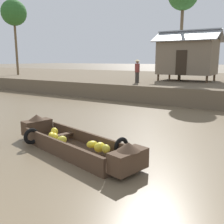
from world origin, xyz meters
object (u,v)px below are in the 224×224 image
at_px(stilt_house_left, 187,56).
at_px(vendor_person, 137,70).
at_px(palm_tree_mid, 14,13).
at_px(banana_boat, 73,143).

bearing_deg(stilt_house_left, vendor_person, -122.81).
relative_size(palm_tree_mid, vendor_person, 4.67).
bearing_deg(banana_boat, palm_tree_mid, 145.66).
relative_size(banana_boat, vendor_person, 2.98).
distance_m(stilt_house_left, palm_tree_mid, 18.57).
xyz_separation_m(stilt_house_left, palm_tree_mid, (-17.93, -1.78, 4.49)).
xyz_separation_m(stilt_house_left, vendor_person, (-2.41, -3.73, -0.96)).
xyz_separation_m(banana_boat, palm_tree_mid, (-19.12, 13.07, 7.18)).
bearing_deg(vendor_person, palm_tree_mid, 172.81).
xyz_separation_m(banana_boat, stilt_house_left, (-1.19, 14.84, 2.70)).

